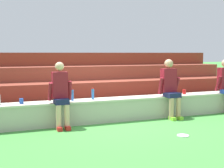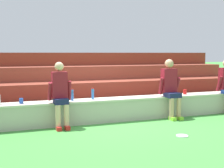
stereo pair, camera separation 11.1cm
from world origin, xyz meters
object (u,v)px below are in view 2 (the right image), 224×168
at_px(plastic_cup_right_end, 185,92).
at_px(person_left_of_center, 60,93).
at_px(plastic_cup_left_end, 21,101).
at_px(water_bottle_mid_left, 72,95).
at_px(person_center, 171,87).
at_px(water_bottle_near_right, 93,94).
at_px(frisbee, 182,136).

bearing_deg(plastic_cup_right_end, person_left_of_center, -175.17).
xyz_separation_m(person_left_of_center, plastic_cup_left_end, (-0.79, 0.24, -0.16)).
distance_m(water_bottle_mid_left, plastic_cup_left_end, 1.12).
bearing_deg(plastic_cup_right_end, water_bottle_mid_left, -179.96).
relative_size(person_center, plastic_cup_right_end, 11.61).
distance_m(water_bottle_near_right, frisbee, 2.30).
distance_m(person_center, plastic_cup_right_end, 0.66).
bearing_deg(water_bottle_mid_left, plastic_cup_right_end, 0.04).
distance_m(person_left_of_center, water_bottle_mid_left, 0.44).
bearing_deg(water_bottle_near_right, frisbee, -55.52).
relative_size(person_left_of_center, water_bottle_near_right, 5.31).
bearing_deg(plastic_cup_left_end, person_center, -3.21).
height_order(water_bottle_near_right, frisbee, water_bottle_near_right).
bearing_deg(plastic_cup_left_end, frisbee, -31.88).
height_order(water_bottle_near_right, plastic_cup_right_end, water_bottle_near_right).
relative_size(water_bottle_near_right, plastic_cup_left_end, 2.30).
relative_size(plastic_cup_right_end, plastic_cup_left_end, 1.08).
distance_m(water_bottle_mid_left, frisbee, 2.60).
bearing_deg(water_bottle_near_right, person_center, -7.04).
distance_m(person_center, frisbee, 1.89).
bearing_deg(frisbee, person_left_of_center, 143.39).
height_order(person_left_of_center, frisbee, person_left_of_center).
bearing_deg(frisbee, person_center, 66.27).
bearing_deg(water_bottle_near_right, water_bottle_mid_left, -179.55).
distance_m(plastic_cup_right_end, plastic_cup_left_end, 4.14).
distance_m(person_left_of_center, frisbee, 2.68).
bearing_deg(plastic_cup_left_end, plastic_cup_right_end, 0.54).
relative_size(water_bottle_mid_left, frisbee, 1.16).
relative_size(person_left_of_center, person_center, 0.97).
relative_size(person_center, plastic_cup_left_end, 12.53).
height_order(person_center, water_bottle_near_right, person_center).
height_order(person_left_of_center, person_center, person_center).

